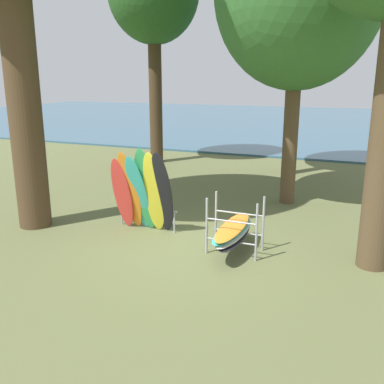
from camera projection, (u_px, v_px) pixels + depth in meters
The scene contains 4 objects.
ground_plane at pixel (193, 248), 9.70m from camera, with size 80.00×80.00×0.00m, color #60663D.
lake_water at pixel (327, 122), 36.24m from camera, with size 80.00×36.00×0.10m, color #38607A.
leaning_board_pile at pixel (142, 192), 10.48m from camera, with size 1.70×0.75×2.16m.
board_storage_rack at pixel (234, 230), 9.38m from camera, with size 1.15×2.12×1.25m.
Camera 1 is at (3.46, -8.35, 3.73)m, focal length 40.15 mm.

